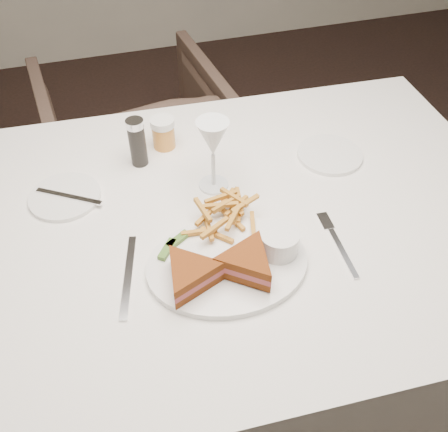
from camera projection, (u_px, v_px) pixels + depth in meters
name	position (u px, v px, depth m)	size (l,w,h in m)	color
ground	(344.00, 394.00, 1.58)	(5.00, 5.00, 0.00)	black
table	(219.00, 315.00, 1.35)	(1.37, 0.91, 0.75)	white
chair_far	(137.00, 138.00, 1.98)	(0.66, 0.62, 0.68)	#48352C
table_setting	(216.00, 219.00, 1.03)	(0.80, 0.65, 0.18)	white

